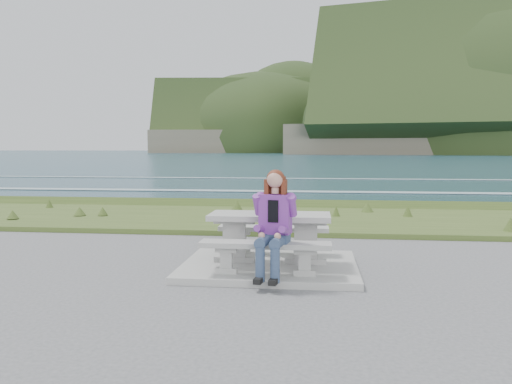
# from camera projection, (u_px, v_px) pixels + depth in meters

# --- Properties ---
(concrete_slab) EXTENTS (2.60, 2.10, 0.10)m
(concrete_slab) POSITION_uv_depth(u_px,v_px,m) (270.00, 266.00, 7.54)
(concrete_slab) COLOR #9F9E99
(concrete_slab) RESTS_ON ground
(picnic_table) EXTENTS (1.80, 0.75, 0.75)m
(picnic_table) POSITION_uv_depth(u_px,v_px,m) (270.00, 225.00, 7.49)
(picnic_table) COLOR #9F9E99
(picnic_table) RESTS_ON concrete_slab
(bench_landward) EXTENTS (1.80, 0.35, 0.45)m
(bench_landward) POSITION_uv_depth(u_px,v_px,m) (265.00, 249.00, 6.81)
(bench_landward) COLOR #9F9E99
(bench_landward) RESTS_ON concrete_slab
(bench_seaward) EXTENTS (1.80, 0.35, 0.45)m
(bench_seaward) POSITION_uv_depth(u_px,v_px,m) (274.00, 232.00, 8.20)
(bench_seaward) COLOR #9F9E99
(bench_seaward) RESTS_ON concrete_slab
(grass_verge) EXTENTS (160.00, 4.50, 0.22)m
(grass_verge) POSITION_uv_depth(u_px,v_px,m) (287.00, 221.00, 12.49)
(grass_verge) COLOR #334C1C
(grass_verge) RESTS_ON ground
(shore_drop) EXTENTS (160.00, 0.80, 2.20)m
(shore_drop) POSITION_uv_depth(u_px,v_px,m) (293.00, 208.00, 15.36)
(shore_drop) COLOR #665F4C
(shore_drop) RESTS_ON ground
(ocean) EXTENTS (1600.00, 1600.00, 0.09)m
(ocean) POSITION_uv_depth(u_px,v_px,m) (304.00, 203.00, 32.52)
(ocean) COLOR #1B3E4E
(ocean) RESTS_ON ground
(seated_woman) EXTENTS (0.51, 0.77, 1.44)m
(seated_woman) POSITION_uv_depth(u_px,v_px,m) (273.00, 238.00, 6.65)
(seated_woman) COLOR navy
(seated_woman) RESTS_ON concrete_slab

